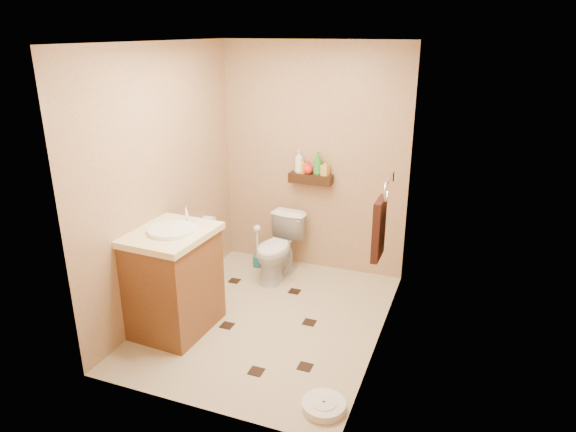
% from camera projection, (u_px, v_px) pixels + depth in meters
% --- Properties ---
extents(ground, '(2.50, 2.50, 0.00)m').
position_uv_depth(ground, '(268.00, 319.00, 4.68)').
color(ground, '#C3B28F').
rests_on(ground, ground).
extents(wall_back, '(2.00, 0.04, 2.40)m').
position_uv_depth(wall_back, '(313.00, 160.00, 5.37)').
color(wall_back, tan).
rests_on(wall_back, ground).
extents(wall_front, '(2.00, 0.04, 2.40)m').
position_uv_depth(wall_front, '(187.00, 251.00, 3.17)').
color(wall_front, tan).
rests_on(wall_front, ground).
extents(wall_left, '(0.04, 2.50, 2.40)m').
position_uv_depth(wall_left, '(164.00, 182.00, 4.60)').
color(wall_left, tan).
rests_on(wall_left, ground).
extents(wall_right, '(0.04, 2.50, 2.40)m').
position_uv_depth(wall_right, '(386.00, 208.00, 3.94)').
color(wall_right, tan).
rests_on(wall_right, ground).
extents(ceiling, '(2.00, 2.50, 0.02)m').
position_uv_depth(ceiling, '(264.00, 42.00, 3.86)').
color(ceiling, silver).
rests_on(ceiling, wall_back).
extents(wall_shelf, '(0.46, 0.14, 0.10)m').
position_uv_depth(wall_shelf, '(311.00, 179.00, 5.36)').
color(wall_shelf, '#311F0D').
rests_on(wall_shelf, wall_back).
extents(floor_accents, '(1.28, 1.42, 0.01)m').
position_uv_depth(floor_accents, '(270.00, 322.00, 4.62)').
color(floor_accents, black).
rests_on(floor_accents, ground).
extents(toilet, '(0.44, 0.69, 0.67)m').
position_uv_depth(toilet, '(278.00, 248.00, 5.38)').
color(toilet, white).
rests_on(toilet, ground).
extents(vanity, '(0.65, 0.78, 1.06)m').
position_uv_depth(vanity, '(174.00, 279.00, 4.39)').
color(vanity, brown).
rests_on(vanity, ground).
extents(bathroom_scale, '(0.36, 0.36, 0.06)m').
position_uv_depth(bathroom_scale, '(324.00, 405.00, 3.56)').
color(bathroom_scale, white).
rests_on(bathroom_scale, ground).
extents(toilet_brush, '(0.11, 0.11, 0.49)m').
position_uv_depth(toilet_brush, '(258.00, 252.00, 5.67)').
color(toilet_brush, '#1B6C69').
rests_on(toilet_brush, ground).
extents(towel_ring, '(0.12, 0.30, 0.76)m').
position_uv_depth(towel_ring, '(379.00, 226.00, 4.27)').
color(towel_ring, silver).
rests_on(towel_ring, wall_right).
extents(toilet_paper, '(0.12, 0.11, 0.12)m').
position_uv_depth(toilet_paper, '(209.00, 221.00, 5.36)').
color(toilet_paper, white).
rests_on(toilet_paper, wall_left).
extents(bottle_a, '(0.10, 0.10, 0.24)m').
position_uv_depth(bottle_a, '(299.00, 162.00, 5.34)').
color(bottle_a, white).
rests_on(bottle_a, wall_shelf).
extents(bottle_b, '(0.10, 0.10, 0.16)m').
position_uv_depth(bottle_b, '(303.00, 166.00, 5.34)').
color(bottle_b, gold).
rests_on(bottle_b, wall_shelf).
extents(bottle_c, '(0.13, 0.13, 0.14)m').
position_uv_depth(bottle_c, '(308.00, 167.00, 5.33)').
color(bottle_c, red).
rests_on(bottle_c, wall_shelf).
extents(bottle_d, '(0.12, 0.12, 0.24)m').
position_uv_depth(bottle_d, '(318.00, 163.00, 5.28)').
color(bottle_d, '#328F2F').
rests_on(bottle_d, wall_shelf).
extents(bottle_e, '(0.09, 0.09, 0.17)m').
position_uv_depth(bottle_e, '(325.00, 167.00, 5.26)').
color(bottle_e, gold).
rests_on(bottle_e, wall_shelf).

